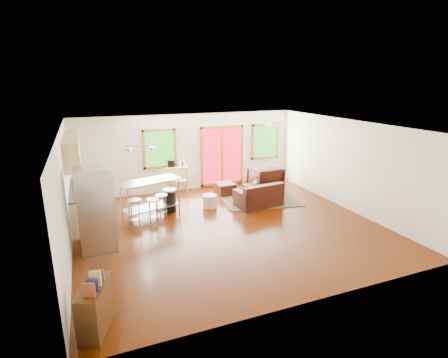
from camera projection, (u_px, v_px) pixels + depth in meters
name	position (u px, v px, depth m)	size (l,w,h in m)	color
floor	(228.00, 227.00, 9.09)	(7.50, 7.00, 0.02)	#361101
ceiling	(229.00, 126.00, 8.38)	(7.50, 7.00, 0.02)	white
back_wall	(189.00, 152.00, 11.87)	(7.50, 0.02, 2.60)	silver
left_wall	(65.00, 196.00, 7.39)	(0.02, 7.00, 2.60)	silver
right_wall	(348.00, 165.00, 10.09)	(0.02, 7.00, 2.60)	silver
front_wall	(312.00, 233.00, 5.60)	(7.50, 0.02, 2.60)	silver
window_left	(160.00, 149.00, 11.41)	(1.10, 0.05, 1.30)	#225B17
french_doors	(222.00, 156.00, 12.31)	(1.60, 0.05, 2.10)	red
window_right	(265.00, 141.00, 12.81)	(1.10, 0.05, 1.30)	#225B17
rug	(260.00, 199.00, 11.13)	(2.36, 1.81, 0.02)	#3C5335
loveseat	(259.00, 197.00, 10.46)	(1.44, 0.91, 0.72)	black
coffee_table	(262.00, 186.00, 11.23)	(1.20, 0.82, 0.45)	#361C09
armchair	(265.00, 178.00, 11.77)	(0.97, 0.90, 0.99)	black
ottoman	(225.00, 189.00, 11.58)	(0.58, 0.58, 0.38)	black
pouf	(210.00, 201.00, 10.42)	(0.43, 0.43, 0.38)	beige
vase	(256.00, 181.00, 11.30)	(0.19, 0.20, 0.29)	silver
book	(266.00, 179.00, 11.40)	(0.24, 0.03, 0.32)	maroon
cabinets	(80.00, 189.00, 9.10)	(0.64, 2.24, 2.30)	tan
refrigerator	(96.00, 209.00, 7.66)	(0.79, 0.74, 1.88)	#B7BABC
island	(150.00, 192.00, 9.57)	(1.76, 1.07, 1.04)	#B7BABC
cup	(161.00, 181.00, 9.48)	(0.13, 0.10, 0.13)	white
bar_stool_a	(135.00, 207.00, 8.89)	(0.40, 0.40, 0.74)	#B7BABC
bar_stool_b	(153.00, 205.00, 9.14)	(0.35, 0.35, 0.68)	#B7BABC
bar_stool_c	(162.00, 201.00, 9.48)	(0.37, 0.37, 0.68)	#B7BABC
trash_can	(170.00, 200.00, 10.04)	(0.42, 0.42, 0.67)	black
kitchen_cart	(176.00, 170.00, 11.70)	(0.81, 0.61, 1.11)	tan
bookshelf	(96.00, 307.00, 5.23)	(0.59, 0.90, 0.98)	#361C09
ceiling_flush	(274.00, 123.00, 9.51)	(0.35, 0.35, 0.12)	white
pendant_light	(141.00, 149.00, 9.23)	(0.80, 0.18, 0.79)	gray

